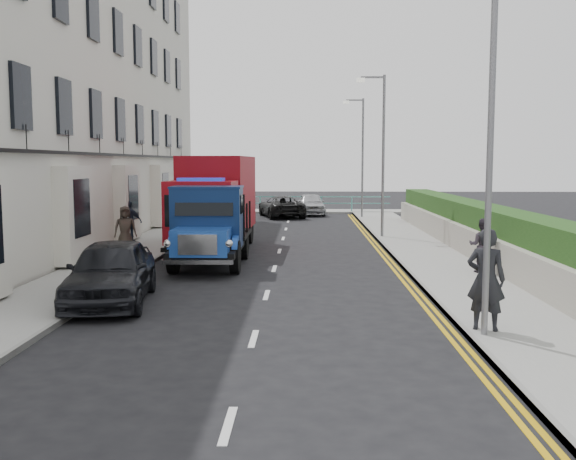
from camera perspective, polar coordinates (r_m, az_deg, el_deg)
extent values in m
plane|color=black|center=(14.17, -2.42, -7.46)|extent=(120.00, 120.00, 0.00)
cube|color=gray|center=(23.79, -13.49, -1.98)|extent=(2.40, 38.00, 0.12)
cube|color=gray|center=(23.38, 12.23, -2.09)|extent=(2.60, 38.00, 0.12)
cube|color=gray|center=(42.88, 0.26, 1.68)|extent=(30.00, 2.50, 0.12)
plane|color=slate|center=(73.83, 0.81, 3.45)|extent=(120.00, 120.00, 0.00)
cube|color=silver|center=(28.96, -20.18, 12.99)|extent=(6.00, 30.00, 14.00)
cube|color=black|center=(27.73, -13.83, 6.46)|extent=(0.12, 28.00, 0.10)
cube|color=#B2AD9E|center=(23.59, 15.36, -0.90)|extent=(0.30, 28.00, 1.00)
cube|color=#1B4115|center=(23.73, 17.03, 0.06)|extent=(1.20, 28.00, 1.70)
cube|color=#59B2A5|center=(42.02, 0.24, 2.98)|extent=(13.00, 0.08, 0.06)
cube|color=#59B2A5|center=(42.04, 0.24, 2.40)|extent=(13.00, 0.06, 0.05)
cylinder|color=slate|center=(12.21, 17.52, 6.67)|extent=(0.12, 0.12, 7.00)
cylinder|color=slate|center=(27.95, 8.46, 6.36)|extent=(0.12, 0.12, 7.00)
cube|color=slate|center=(28.12, 7.53, 13.31)|extent=(1.00, 0.08, 0.08)
cube|color=beige|center=(28.06, 6.49, 13.10)|extent=(0.35, 0.18, 0.18)
cylinder|color=slate|center=(37.89, 6.64, 6.27)|extent=(0.12, 0.12, 7.00)
cube|color=slate|center=(38.02, 5.94, 11.41)|extent=(1.00, 0.08, 0.08)
cube|color=beige|center=(37.98, 5.17, 11.24)|extent=(0.35, 0.18, 0.18)
cylinder|color=black|center=(19.40, -10.15, -2.38)|extent=(0.28, 1.01, 1.01)
cylinder|color=black|center=(19.12, -4.72, -2.42)|extent=(0.28, 1.01, 1.01)
cylinder|color=black|center=(22.25, -8.68, -1.28)|extent=(0.28, 1.01, 1.01)
cylinder|color=black|center=(22.01, -3.95, -1.30)|extent=(0.28, 1.01, 1.01)
cube|color=black|center=(20.65, -6.86, -1.41)|extent=(2.03, 5.04, 0.19)
cube|color=#1F4AA8|center=(18.71, -7.69, -1.03)|extent=(1.63, 1.37, 0.75)
cube|color=silver|center=(18.02, -8.03, -1.30)|extent=(1.10, 0.09, 0.58)
cube|color=#0D214B|center=(19.83, -7.18, 1.11)|extent=(2.10, 1.27, 1.83)
cube|color=black|center=(21.86, -6.41, -0.36)|extent=(2.22, 2.95, 0.13)
cylinder|color=black|center=(21.77, -10.17, -1.44)|extent=(0.33, 1.03, 1.02)
cylinder|color=black|center=(21.40, -5.07, -1.50)|extent=(0.33, 1.03, 1.02)
cylinder|color=black|center=(24.56, -8.62, -0.58)|extent=(0.33, 1.03, 1.02)
cylinder|color=black|center=(24.24, -4.09, -0.61)|extent=(0.33, 1.03, 1.02)
cylinder|color=black|center=(26.56, -7.72, -0.07)|extent=(0.33, 1.03, 1.02)
cylinder|color=black|center=(26.26, -3.52, -0.10)|extent=(0.33, 1.03, 1.02)
cube|color=black|center=(23.90, -6.56, -0.28)|extent=(2.33, 6.57, 0.23)
cube|color=maroon|center=(21.44, -7.69, 1.61)|extent=(2.28, 1.83, 2.05)
cube|color=black|center=(20.60, -8.14, 1.68)|extent=(2.05, 0.13, 1.02)
cube|color=maroon|center=(24.80, -6.20, 3.30)|extent=(2.47, 4.90, 2.79)
imported|color=black|center=(15.65, -15.47, -3.58)|extent=(2.30, 4.60, 1.51)
imported|color=#5065AC|center=(23.11, -7.33, -0.62)|extent=(1.73, 4.06, 1.30)
imported|color=#ADADB2|center=(27.01, -6.31, 0.52)|extent=(2.36, 5.15, 1.46)
imported|color=black|center=(38.89, -0.61, 2.10)|extent=(3.27, 5.05, 1.29)
imported|color=#B2B3B7|center=(40.60, 2.05, 2.32)|extent=(1.93, 4.16, 1.38)
imported|color=black|center=(12.76, 17.19, -4.19)|extent=(0.83, 0.68, 1.96)
imported|color=#332C35|center=(19.42, 16.88, -1.32)|extent=(0.94, 0.85, 1.58)
imported|color=#1A2130|center=(26.15, -13.90, 0.70)|extent=(1.01, 0.46, 1.68)
imported|color=#3A3129|center=(23.74, -14.28, 0.11)|extent=(0.94, 0.79, 1.63)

